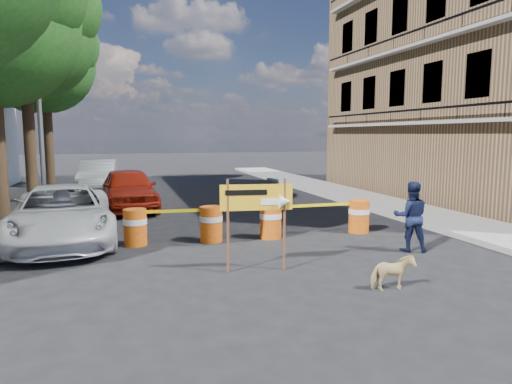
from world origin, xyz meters
TOP-DOWN VIEW (x-y plane):
  - ground at (0.00, 0.00)m, footprint 120.00×120.00m
  - sidewalk_east at (6.20, 6.00)m, footprint 2.40×40.00m
  - apartment_building at (12.00, 8.00)m, footprint 8.00×16.00m
  - tree_mid_b at (-6.73, 12.00)m, footprint 5.67×5.40m
  - tree_far at (-6.74, 17.00)m, footprint 5.04×4.80m
  - streetlamp at (-5.93, 9.50)m, footprint 1.25×0.18m
  - barrel_far_left at (-3.06, 3.31)m, footprint 0.58×0.58m
  - barrel_mid_left at (-1.21, 3.15)m, footprint 0.58×0.58m
  - barrel_mid_right at (0.36, 3.11)m, footprint 0.58×0.58m
  - barrel_far_right at (2.93, 3.09)m, footprint 0.58×0.58m
  - detour_sign at (-0.64, 0.38)m, footprint 1.42×0.35m
  - pedestrian at (3.07, 0.93)m, footprint 0.97×0.88m
  - dog at (1.14, -1.33)m, footprint 0.76×0.36m
  - suv_white at (-4.80, 4.09)m, footprint 2.78×5.35m
  - sedan_red at (-3.11, 8.94)m, footprint 2.16×4.57m
  - sedan_silver at (-4.42, 14.96)m, footprint 1.77×4.58m

SIDE VIEW (x-z plane):
  - ground at x=0.00m, z-range 0.00..0.00m
  - sidewalk_east at x=6.20m, z-range 0.00..0.15m
  - dog at x=1.14m, z-range 0.00..0.63m
  - barrel_far_left at x=-3.06m, z-range 0.02..0.92m
  - barrel_mid_left at x=-1.21m, z-range 0.02..0.92m
  - barrel_mid_right at x=0.36m, z-range 0.02..0.92m
  - barrel_far_right at x=2.93m, z-range 0.02..0.92m
  - suv_white at x=-4.80m, z-range 0.00..1.44m
  - sedan_silver at x=-4.42m, z-range 0.00..1.49m
  - sedan_red at x=-3.11m, z-range 0.00..1.51m
  - pedestrian at x=3.07m, z-range 0.00..1.63m
  - detour_sign at x=-0.64m, z-range 0.43..2.27m
  - streetlamp at x=-5.93m, z-range 0.38..8.38m
  - apartment_building at x=12.00m, z-range 0.00..12.00m
  - tree_far at x=-6.74m, z-range 1.80..10.64m
  - tree_mid_b at x=-6.73m, z-range 1.90..11.53m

